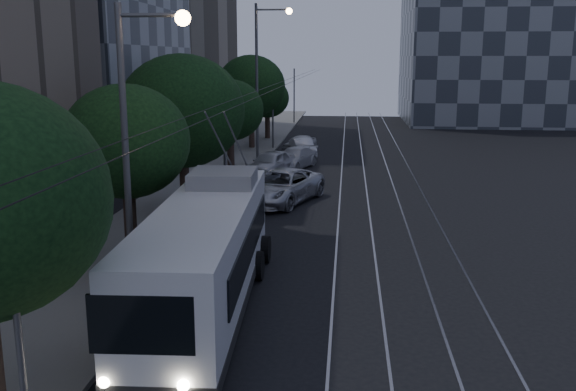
% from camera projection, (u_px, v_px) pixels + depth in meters
% --- Properties ---
extents(ground, '(120.00, 120.00, 0.00)m').
position_uv_depth(ground, '(326.00, 278.00, 21.45)').
color(ground, black).
rests_on(ground, ground).
extents(sidewalk, '(5.00, 90.00, 0.15)m').
position_uv_depth(sidewalk, '(221.00, 170.00, 41.57)').
color(sidewalk, slate).
rests_on(sidewalk, ground).
extents(tram_rails, '(4.52, 90.00, 0.02)m').
position_uv_depth(tram_rails, '(377.00, 173.00, 40.68)').
color(tram_rails, gray).
rests_on(tram_rails, ground).
extents(overhead_wires, '(2.23, 90.00, 6.00)m').
position_uv_depth(overhead_wires, '(259.00, 117.00, 40.62)').
color(overhead_wires, black).
rests_on(overhead_wires, ground).
extents(building_distant_right, '(22.00, 18.00, 24.00)m').
position_uv_depth(building_distant_right, '(508.00, 13.00, 70.77)').
color(building_distant_right, '#323840').
rests_on(building_distant_right, ground).
extents(trolleybus, '(3.02, 12.10, 5.63)m').
position_uv_depth(trolleybus, '(206.00, 252.00, 18.68)').
color(trolleybus, silver).
rests_on(trolleybus, ground).
extents(pickup_silver, '(4.61, 6.55, 1.66)m').
position_uv_depth(pickup_silver, '(281.00, 187.00, 32.30)').
color(pickup_silver, '#B0B2B9').
rests_on(pickup_silver, ground).
extents(car_white_a, '(3.23, 4.94, 1.56)m').
position_uv_depth(car_white_a, '(270.00, 163.00, 39.67)').
color(car_white_a, silver).
rests_on(car_white_a, ground).
extents(car_white_b, '(3.32, 4.98, 1.34)m').
position_uv_depth(car_white_b, '(294.00, 158.00, 42.35)').
color(car_white_b, '#B3B3B8').
rests_on(car_white_b, ground).
extents(car_white_c, '(2.42, 4.16, 1.30)m').
position_uv_depth(car_white_c, '(303.00, 147.00, 47.63)').
color(car_white_c, silver).
rests_on(car_white_c, ground).
extents(car_white_d, '(2.80, 3.84, 1.22)m').
position_uv_depth(car_white_d, '(300.00, 143.00, 50.41)').
color(car_white_d, '#BABABE').
rests_on(car_white_d, ground).
extents(tree_1, '(4.33, 4.33, 6.37)m').
position_uv_depth(tree_1, '(126.00, 142.00, 21.74)').
color(tree_1, black).
rests_on(tree_1, ground).
extents(tree_2, '(5.75, 5.75, 7.40)m').
position_uv_depth(tree_2, '(182.00, 111.00, 29.21)').
color(tree_2, black).
rests_on(tree_2, ground).
extents(tree_3, '(4.16, 4.16, 5.91)m').
position_uv_depth(tree_3, '(230.00, 110.00, 39.19)').
color(tree_3, black).
rests_on(tree_3, ground).
extents(tree_4, '(5.37, 5.37, 7.40)m').
position_uv_depth(tree_4, '(251.00, 86.00, 50.22)').
color(tree_4, black).
rests_on(tree_4, ground).
extents(tree_5, '(3.85, 3.85, 5.43)m').
position_uv_depth(tree_5, '(267.00, 98.00, 56.38)').
color(tree_5, black).
rests_on(tree_5, ground).
extents(streetlamp_near, '(2.15, 0.44, 8.71)m').
position_uv_depth(streetlamp_near, '(138.00, 125.00, 18.43)').
color(streetlamp_near, '#565658').
rests_on(streetlamp_near, ground).
extents(streetlamp_far, '(2.59, 0.44, 10.82)m').
position_uv_depth(streetlamp_far, '(263.00, 68.00, 44.65)').
color(streetlamp_far, '#565658').
rests_on(streetlamp_far, ground).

